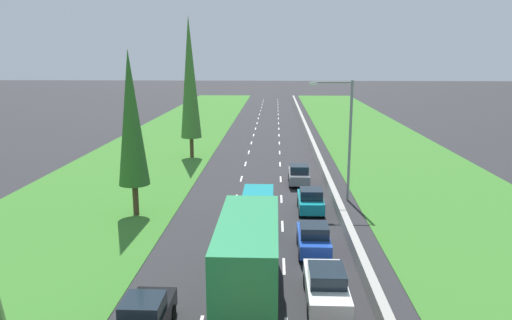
{
  "coord_description": "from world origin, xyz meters",
  "views": [
    {
      "loc": [
        1.24,
        -2.24,
        10.72
      ],
      "look_at": [
        -0.53,
        41.25,
        1.24
      ],
      "focal_mm": 33.67,
      "sensor_mm": 36.0,
      "label": 1
    }
  ],
  "objects_px": {
    "white_sedan_right_lane": "(326,285)",
    "teal_van_centre_lane": "(258,212)",
    "blue_hatchback_right_lane": "(314,238)",
    "green_box_truck_centre_lane": "(249,258)",
    "teal_hatchback_right_lane": "(311,200)",
    "street_light_mast": "(346,132)",
    "poplar_tree_third": "(190,78)",
    "poplar_tree_second": "(131,119)",
    "grey_hatchback_right_lane": "(299,175)",
    "black_hatchback_left_lane": "(145,317)"
  },
  "relations": [
    {
      "from": "white_sedan_right_lane",
      "to": "teal_van_centre_lane",
      "type": "height_order",
      "value": "teal_van_centre_lane"
    },
    {
      "from": "blue_hatchback_right_lane",
      "to": "green_box_truck_centre_lane",
      "type": "relative_size",
      "value": 0.41
    },
    {
      "from": "blue_hatchback_right_lane",
      "to": "teal_van_centre_lane",
      "type": "relative_size",
      "value": 0.8
    },
    {
      "from": "green_box_truck_centre_lane",
      "to": "teal_hatchback_right_lane",
      "type": "relative_size",
      "value": 2.41
    },
    {
      "from": "blue_hatchback_right_lane",
      "to": "street_light_mast",
      "type": "relative_size",
      "value": 0.43
    },
    {
      "from": "street_light_mast",
      "to": "teal_van_centre_lane",
      "type": "bearing_deg",
      "value": -130.04
    },
    {
      "from": "poplar_tree_third",
      "to": "teal_van_centre_lane",
      "type": "bearing_deg",
      "value": -70.42
    },
    {
      "from": "teal_van_centre_lane",
      "to": "blue_hatchback_right_lane",
      "type": "bearing_deg",
      "value": -40.48
    },
    {
      "from": "poplar_tree_second",
      "to": "street_light_mast",
      "type": "relative_size",
      "value": 1.24
    },
    {
      "from": "grey_hatchback_right_lane",
      "to": "poplar_tree_third",
      "type": "distance_m",
      "value": 17.0
    },
    {
      "from": "black_hatchback_left_lane",
      "to": "grey_hatchback_right_lane",
      "type": "xyz_separation_m",
      "value": [
        7.0,
        22.97,
        0.0
      ]
    },
    {
      "from": "blue_hatchback_right_lane",
      "to": "grey_hatchback_right_lane",
      "type": "distance_m",
      "value": 14.5
    },
    {
      "from": "poplar_tree_second",
      "to": "street_light_mast",
      "type": "bearing_deg",
      "value": 15.47
    },
    {
      "from": "poplar_tree_third",
      "to": "grey_hatchback_right_lane",
      "type": "bearing_deg",
      "value": -43.84
    },
    {
      "from": "teal_van_centre_lane",
      "to": "poplar_tree_third",
      "type": "relative_size",
      "value": 0.33
    },
    {
      "from": "white_sedan_right_lane",
      "to": "green_box_truck_centre_lane",
      "type": "xyz_separation_m",
      "value": [
        -3.38,
        -0.32,
        1.37
      ]
    },
    {
      "from": "teal_hatchback_right_lane",
      "to": "poplar_tree_second",
      "type": "relative_size",
      "value": 0.35
    },
    {
      "from": "green_box_truck_centre_lane",
      "to": "poplar_tree_second",
      "type": "xyz_separation_m",
      "value": [
        -8.43,
        11.77,
        4.46
      ]
    },
    {
      "from": "green_box_truck_centre_lane",
      "to": "teal_van_centre_lane",
      "type": "distance_m",
      "value": 8.54
    },
    {
      "from": "white_sedan_right_lane",
      "to": "street_light_mast",
      "type": "height_order",
      "value": "street_light_mast"
    },
    {
      "from": "poplar_tree_second",
      "to": "green_box_truck_centre_lane",
      "type": "bearing_deg",
      "value": -54.4
    },
    {
      "from": "teal_hatchback_right_lane",
      "to": "poplar_tree_second",
      "type": "bearing_deg",
      "value": -174.43
    },
    {
      "from": "green_box_truck_centre_lane",
      "to": "poplar_tree_third",
      "type": "bearing_deg",
      "value": 104.3
    },
    {
      "from": "teal_van_centre_lane",
      "to": "street_light_mast",
      "type": "xyz_separation_m",
      "value": [
        6.16,
        7.33,
        3.83
      ]
    },
    {
      "from": "white_sedan_right_lane",
      "to": "blue_hatchback_right_lane",
      "type": "bearing_deg",
      "value": 91.42
    },
    {
      "from": "blue_hatchback_right_lane",
      "to": "grey_hatchback_right_lane",
      "type": "xyz_separation_m",
      "value": [
        -0.13,
        14.49,
        0.0
      ]
    },
    {
      "from": "green_box_truck_centre_lane",
      "to": "teal_van_centre_lane",
      "type": "bearing_deg",
      "value": 89.44
    },
    {
      "from": "green_box_truck_centre_lane",
      "to": "teal_van_centre_lane",
      "type": "relative_size",
      "value": 1.92
    },
    {
      "from": "teal_hatchback_right_lane",
      "to": "teal_van_centre_lane",
      "type": "bearing_deg",
      "value": -128.2
    },
    {
      "from": "grey_hatchback_right_lane",
      "to": "poplar_tree_third",
      "type": "height_order",
      "value": "poplar_tree_third"
    },
    {
      "from": "blue_hatchback_right_lane",
      "to": "grey_hatchback_right_lane",
      "type": "bearing_deg",
      "value": 90.53
    },
    {
      "from": "black_hatchback_left_lane",
      "to": "street_light_mast",
      "type": "height_order",
      "value": "street_light_mast"
    },
    {
      "from": "black_hatchback_left_lane",
      "to": "poplar_tree_third",
      "type": "height_order",
      "value": "poplar_tree_third"
    },
    {
      "from": "poplar_tree_second",
      "to": "poplar_tree_third",
      "type": "height_order",
      "value": "poplar_tree_third"
    },
    {
      "from": "grey_hatchback_right_lane",
      "to": "street_light_mast",
      "type": "relative_size",
      "value": 0.43
    },
    {
      "from": "street_light_mast",
      "to": "black_hatchback_left_lane",
      "type": "bearing_deg",
      "value": -118.73
    },
    {
      "from": "blue_hatchback_right_lane",
      "to": "poplar_tree_second",
      "type": "distance_m",
      "value": 14.33
    },
    {
      "from": "white_sedan_right_lane",
      "to": "black_hatchback_left_lane",
      "type": "relative_size",
      "value": 1.15
    },
    {
      "from": "white_sedan_right_lane",
      "to": "grey_hatchback_right_lane",
      "type": "height_order",
      "value": "grey_hatchback_right_lane"
    },
    {
      "from": "white_sedan_right_lane",
      "to": "blue_hatchback_right_lane",
      "type": "height_order",
      "value": "blue_hatchback_right_lane"
    },
    {
      "from": "white_sedan_right_lane",
      "to": "teal_hatchback_right_lane",
      "type": "bearing_deg",
      "value": 89.09
    },
    {
      "from": "blue_hatchback_right_lane",
      "to": "poplar_tree_third",
      "type": "relative_size",
      "value": 0.26
    },
    {
      "from": "poplar_tree_second",
      "to": "white_sedan_right_lane",
      "type": "bearing_deg",
      "value": -44.13
    },
    {
      "from": "white_sedan_right_lane",
      "to": "black_hatchback_left_lane",
      "type": "xyz_separation_m",
      "value": [
        -7.27,
        -2.99,
        0.02
      ]
    },
    {
      "from": "teal_van_centre_lane",
      "to": "poplar_tree_third",
      "type": "distance_m",
      "value": 24.73
    },
    {
      "from": "teal_van_centre_lane",
      "to": "grey_hatchback_right_lane",
      "type": "bearing_deg",
      "value": 75.64
    },
    {
      "from": "teal_van_centre_lane",
      "to": "poplar_tree_second",
      "type": "bearing_deg",
      "value": 158.99
    },
    {
      "from": "teal_hatchback_right_lane",
      "to": "black_hatchback_left_lane",
      "type": "distance_m",
      "value": 17.31
    },
    {
      "from": "street_light_mast",
      "to": "poplar_tree_third",
      "type": "bearing_deg",
      "value": 133.23
    },
    {
      "from": "white_sedan_right_lane",
      "to": "blue_hatchback_right_lane",
      "type": "xyz_separation_m",
      "value": [
        -0.14,
        5.49,
        0.02
      ]
    }
  ]
}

